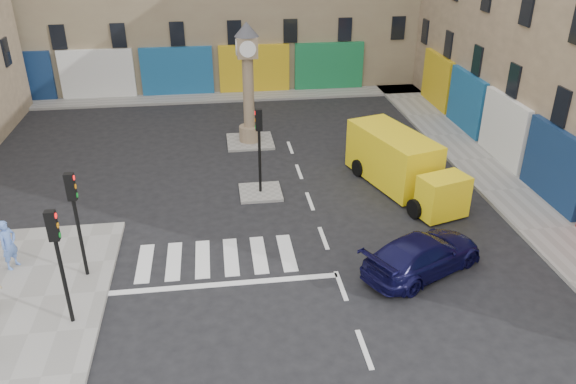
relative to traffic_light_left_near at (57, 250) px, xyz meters
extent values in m
plane|color=black|center=(8.30, -0.20, -2.62)|extent=(120.00, 120.00, 0.00)
cube|color=gray|center=(17.00, 9.80, -2.55)|extent=(2.60, 30.00, 0.15)
cube|color=gray|center=(4.30, 22.00, -2.55)|extent=(32.00, 2.40, 0.15)
cube|color=gray|center=(6.30, 7.80, -2.56)|extent=(1.80, 1.80, 0.12)
cube|color=gray|center=(6.30, 13.80, -2.56)|extent=(2.40, 2.40, 0.12)
cylinder|color=black|center=(0.00, 0.00, -1.07)|extent=(0.12, 0.12, 2.80)
cube|color=black|center=(0.00, 0.00, 0.78)|extent=(0.28, 0.22, 0.90)
cylinder|color=black|center=(0.00, 2.40, -1.07)|extent=(0.12, 0.12, 2.80)
cube|color=black|center=(0.00, 2.40, 0.78)|extent=(0.28, 0.22, 0.90)
cylinder|color=black|center=(6.30, 7.80, -1.10)|extent=(0.12, 0.12, 2.80)
cube|color=black|center=(6.30, 7.80, 0.75)|extent=(0.28, 0.22, 0.90)
cylinder|color=#9D8367|center=(6.30, 13.80, -2.10)|extent=(1.10, 1.10, 0.80)
cylinder|color=#9D8367|center=(6.30, 13.80, 0.10)|extent=(0.56, 0.56, 3.60)
cube|color=#9D8367|center=(6.30, 13.80, 2.40)|extent=(1.00, 1.00, 1.00)
cylinder|color=white|center=(6.30, 13.28, 2.40)|extent=(0.80, 0.06, 0.80)
cone|color=#333338|center=(6.30, 13.80, 3.25)|extent=(1.20, 1.20, 0.70)
imported|color=black|center=(11.20, 1.27, -1.95)|extent=(4.96, 3.81, 1.34)
cube|color=yellow|center=(12.22, 8.17, -1.39)|extent=(3.25, 5.09, 2.26)
cube|color=yellow|center=(13.25, 4.78, -1.69)|extent=(2.13, 1.67, 1.67)
cube|color=black|center=(13.26, 4.73, -1.29)|extent=(1.86, 1.33, 0.69)
cylinder|color=black|center=(12.19, 4.87, -2.23)|extent=(0.46, 0.82, 0.79)
cylinder|color=black|center=(14.07, 5.44, -2.23)|extent=(0.46, 0.82, 0.79)
cylinder|color=black|center=(10.93, 9.02, -2.23)|extent=(0.46, 0.82, 0.79)
cylinder|color=black|center=(12.82, 9.59, -2.23)|extent=(0.46, 0.82, 0.79)
imported|color=#587CCA|center=(-2.55, 3.18, -1.58)|extent=(0.67, 0.77, 1.78)
camera|label=1|loc=(4.54, -13.84, 8.44)|focal=35.00mm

